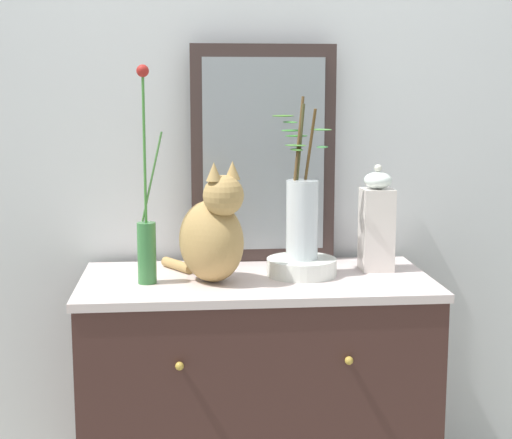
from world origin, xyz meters
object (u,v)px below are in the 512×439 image
mirror_leaning (263,155)px  vase_slim_green (146,235)px  sideboard (256,404)px  jar_lidded_porcelain (377,222)px  cat_sitting (213,234)px  vase_glass_clear (302,214)px  bowl_porcelain (302,267)px

mirror_leaning → vase_slim_green: 0.51m
sideboard → jar_lidded_porcelain: size_ratio=3.16×
mirror_leaning → vase_slim_green: (-0.38, -0.28, -0.21)m
cat_sitting → vase_glass_clear: bearing=12.5°
mirror_leaning → vase_slim_green: size_ratio=1.12×
jar_lidded_porcelain → mirror_leaning: bearing=153.4°
vase_slim_green → jar_lidded_porcelain: bearing=8.5°
sideboard → bowl_porcelain: bowl_porcelain is taller
mirror_leaning → cat_sitting: bearing=-122.7°
mirror_leaning → bowl_porcelain: bearing=-66.5°
bowl_porcelain → jar_lidded_porcelain: size_ratio=0.64×
bowl_porcelain → vase_glass_clear: vase_glass_clear is taller
bowl_porcelain → vase_glass_clear: bearing=96.5°
bowl_porcelain → vase_slim_green: bearing=-173.1°
bowl_porcelain → jar_lidded_porcelain: bearing=11.6°
sideboard → vase_slim_green: (-0.33, -0.04, 0.55)m
mirror_leaning → cat_sitting: mirror_leaning is taller
mirror_leaning → vase_glass_clear: bearing=-66.4°
jar_lidded_porcelain → bowl_porcelain: bearing=-168.4°
cat_sitting → bowl_porcelain: (0.28, 0.06, -0.12)m
cat_sitting → bowl_porcelain: cat_sitting is taller
sideboard → cat_sitting: (-0.13, -0.04, 0.55)m
bowl_porcelain → vase_glass_clear: (-0.00, 0.00, 0.17)m
mirror_leaning → bowl_porcelain: size_ratio=3.29×
sideboard → mirror_leaning: mirror_leaning is taller
sideboard → bowl_porcelain: 0.46m
vase_slim_green → cat_sitting: bearing=-0.5°
sideboard → cat_sitting: cat_sitting is taller
vase_slim_green → bowl_porcelain: size_ratio=2.94×
sideboard → cat_sitting: size_ratio=2.88×
mirror_leaning → vase_slim_green: bearing=-143.3°
vase_slim_green → jar_lidded_porcelain: size_ratio=1.89×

